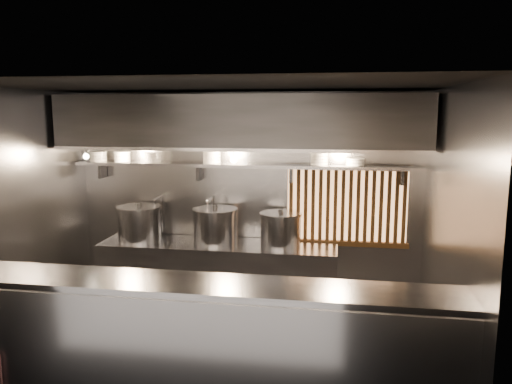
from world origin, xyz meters
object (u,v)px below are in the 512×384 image
(pendant_bulb, at_px, (234,160))
(stock_pot_right, at_px, (281,229))
(stock_pot_left, at_px, (139,223))
(heat_lamp, at_px, (85,152))
(stock_pot_mid, at_px, (215,225))

(pendant_bulb, xyz_separation_m, stock_pot_right, (0.60, -0.04, -0.85))
(stock_pot_right, bearing_deg, stock_pot_left, -179.77)
(heat_lamp, relative_size, stock_pot_right, 0.52)
(stock_pot_left, relative_size, stock_pot_mid, 1.00)
(heat_lamp, xyz_separation_m, stock_pot_left, (0.55, 0.30, -0.94))
(stock_pot_left, bearing_deg, stock_pot_mid, 1.41)
(heat_lamp, height_order, stock_pot_mid, heat_lamp)
(stock_pot_left, distance_m, stock_pot_right, 1.84)
(pendant_bulb, xyz_separation_m, stock_pot_left, (-1.25, -0.05, -0.84))
(stock_pot_right, bearing_deg, heat_lamp, -172.73)
(heat_lamp, distance_m, pendant_bulb, 1.83)
(stock_pot_mid, bearing_deg, heat_lamp, -168.27)
(heat_lamp, bearing_deg, stock_pot_right, 7.27)
(stock_pot_left, height_order, stock_pot_mid, stock_pot_left)
(stock_pot_left, bearing_deg, pendant_bulb, 2.36)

